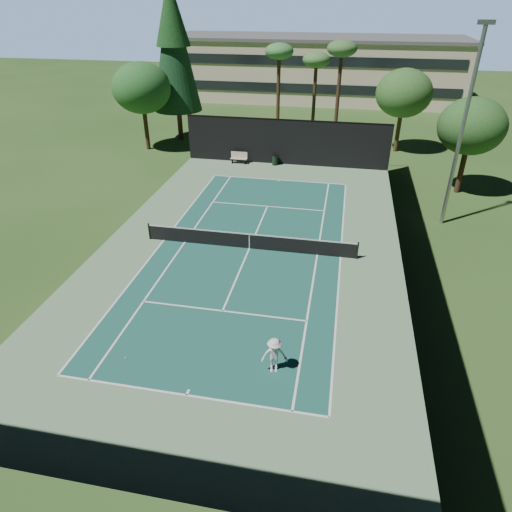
% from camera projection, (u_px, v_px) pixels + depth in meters
% --- Properties ---
extents(ground, '(160.00, 160.00, 0.00)m').
position_uv_depth(ground, '(249.00, 249.00, 27.71)').
color(ground, '#2A4C1C').
rests_on(ground, ground).
extents(apron_slab, '(18.00, 32.00, 0.01)m').
position_uv_depth(apron_slab, '(249.00, 249.00, 27.70)').
color(apron_slab, '#628960').
rests_on(apron_slab, ground).
extents(court_surface, '(10.97, 23.77, 0.01)m').
position_uv_depth(court_surface, '(249.00, 248.00, 27.70)').
color(court_surface, '#1A5449').
rests_on(court_surface, ground).
extents(court_lines, '(11.07, 23.87, 0.01)m').
position_uv_depth(court_lines, '(249.00, 248.00, 27.70)').
color(court_lines, white).
rests_on(court_lines, ground).
extents(tennis_net, '(12.90, 0.10, 1.10)m').
position_uv_depth(tennis_net, '(249.00, 241.00, 27.43)').
color(tennis_net, black).
rests_on(tennis_net, ground).
extents(fence, '(18.04, 32.05, 4.03)m').
position_uv_depth(fence, '(249.00, 218.00, 26.75)').
color(fence, black).
rests_on(fence, ground).
extents(player, '(1.19, 0.85, 1.66)m').
position_uv_depth(player, '(274.00, 355.00, 18.36)').
color(player, silver).
rests_on(player, ground).
extents(tennis_ball_a, '(0.07, 0.07, 0.07)m').
position_uv_depth(tennis_ball_a, '(126.00, 358.00, 19.38)').
color(tennis_ball_a, '#E2F337').
rests_on(tennis_ball_a, ground).
extents(tennis_ball_b, '(0.06, 0.06, 0.06)m').
position_uv_depth(tennis_ball_b, '(200.00, 216.00, 31.71)').
color(tennis_ball_b, '#B0CD2E').
rests_on(tennis_ball_b, ground).
extents(tennis_ball_c, '(0.06, 0.06, 0.06)m').
position_uv_depth(tennis_ball_c, '(240.00, 236.00, 29.12)').
color(tennis_ball_c, '#D5F437').
rests_on(tennis_ball_c, ground).
extents(tennis_ball_d, '(0.07, 0.07, 0.07)m').
position_uv_depth(tennis_ball_d, '(201.00, 218.00, 31.36)').
color(tennis_ball_d, '#C3DA31').
rests_on(tennis_ball_d, ground).
extents(park_bench, '(1.50, 0.45, 1.02)m').
position_uv_depth(park_bench, '(239.00, 157.00, 41.28)').
color(park_bench, '#BBB59B').
rests_on(park_bench, ground).
extents(trash_bin, '(0.56, 0.56, 0.95)m').
position_uv_depth(trash_bin, '(275.00, 160.00, 40.88)').
color(trash_bin, black).
rests_on(trash_bin, ground).
extents(pine_tree, '(4.80, 4.80, 15.00)m').
position_uv_depth(pine_tree, '(173.00, 40.00, 43.58)').
color(pine_tree, '#49331F').
rests_on(pine_tree, ground).
extents(palm_a, '(2.80, 2.80, 9.32)m').
position_uv_depth(palm_a, '(279.00, 55.00, 44.30)').
color(palm_a, '#432F1D').
rests_on(palm_a, ground).
extents(palm_b, '(2.80, 2.80, 8.42)m').
position_uv_depth(palm_b, '(316.00, 63.00, 45.83)').
color(palm_b, '#3F2D1B').
rests_on(palm_b, ground).
extents(palm_c, '(2.80, 2.80, 9.77)m').
position_uv_depth(palm_c, '(342.00, 53.00, 42.25)').
color(palm_c, '#432B1C').
rests_on(palm_c, ground).
extents(decid_tree_a, '(5.12, 5.12, 7.62)m').
position_uv_depth(decid_tree_a, '(404.00, 93.00, 41.99)').
color(decid_tree_a, '#49341F').
rests_on(decid_tree_a, ground).
extents(decid_tree_b, '(4.80, 4.80, 7.14)m').
position_uv_depth(decid_tree_b, '(472.00, 126.00, 33.01)').
color(decid_tree_b, '#42291C').
rests_on(decid_tree_b, ground).
extents(decid_tree_c, '(5.44, 5.44, 8.09)m').
position_uv_depth(decid_tree_c, '(141.00, 88.00, 42.42)').
color(decid_tree_c, '#4B2E20').
rests_on(decid_tree_c, ground).
extents(campus_building, '(40.50, 12.50, 8.30)m').
position_uv_depth(campus_building, '(316.00, 68.00, 64.62)').
color(campus_building, beige).
rests_on(campus_building, ground).
extents(light_pole, '(0.90, 0.25, 12.22)m').
position_uv_depth(light_pole, '(463.00, 127.00, 27.56)').
color(light_pole, gray).
rests_on(light_pole, ground).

